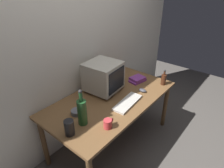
{
  "coord_description": "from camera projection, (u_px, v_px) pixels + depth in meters",
  "views": [
    {
      "loc": [
        -1.48,
        -1.22,
        1.97
      ],
      "look_at": [
        0.0,
        0.0,
        0.9
      ],
      "focal_mm": 31.1,
      "sensor_mm": 36.0,
      "label": 1
    }
  ],
  "objects": [
    {
      "name": "metal_canister",
      "position": [
        69.0,
        128.0,
        1.72
      ],
      "size": [
        0.09,
        0.09,
        0.15
      ],
      "primitive_type": "cylinder",
      "color": "black",
      "rests_on": "desk"
    },
    {
      "name": "back_wall",
      "position": [
        80.0,
        45.0,
        2.29
      ],
      "size": [
        4.0,
        0.08,
        2.5
      ],
      "primitive_type": "cube",
      "color": "silver",
      "rests_on": "ground"
    },
    {
      "name": "keyboard",
      "position": [
        128.0,
        103.0,
        2.17
      ],
      "size": [
        0.43,
        0.19,
        0.02
      ],
      "primitive_type": "cube",
      "rotation": [
        0.0,
        0.0,
        0.09
      ],
      "color": "beige",
      "rests_on": "desk"
    },
    {
      "name": "bottle_short",
      "position": [
        164.0,
        79.0,
        2.52
      ],
      "size": [
        0.07,
        0.07,
        0.21
      ],
      "color": "#472314",
      "rests_on": "desk"
    },
    {
      "name": "ground_plane",
      "position": [
        112.0,
        141.0,
        2.63
      ],
      "size": [
        6.0,
        6.0,
        0.0
      ],
      "primitive_type": "plane",
      "color": "#56514C"
    },
    {
      "name": "desk",
      "position": [
        112.0,
        103.0,
        2.32
      ],
      "size": [
        1.62,
        0.85,
        0.72
      ],
      "color": "brown",
      "rests_on": "ground"
    },
    {
      "name": "bottle_tall",
      "position": [
        82.0,
        111.0,
        1.81
      ],
      "size": [
        0.09,
        0.09,
        0.38
      ],
      "color": "#1E4C23",
      "rests_on": "desk"
    },
    {
      "name": "book_stack",
      "position": [
        137.0,
        79.0,
        2.62
      ],
      "size": [
        0.24,
        0.18,
        0.06
      ],
      "color": "#843893",
      "rests_on": "desk"
    },
    {
      "name": "mug",
      "position": [
        108.0,
        124.0,
        1.81
      ],
      "size": [
        0.12,
        0.08,
        0.09
      ],
      "color": "#CC383D",
      "rests_on": "desk"
    },
    {
      "name": "computer_mouse",
      "position": [
        143.0,
        90.0,
        2.38
      ],
      "size": [
        0.06,
        0.1,
        0.04
      ],
      "primitive_type": "ellipsoid",
      "rotation": [
        0.0,
        0.0,
        -0.01
      ],
      "color": "#3F3F47",
      "rests_on": "desk"
    },
    {
      "name": "cd_spindle",
      "position": [
        77.0,
        112.0,
        2.0
      ],
      "size": [
        0.12,
        0.12,
        0.04
      ],
      "primitive_type": "cylinder",
      "color": "#595B66",
      "rests_on": "desk"
    },
    {
      "name": "crt_monitor",
      "position": [
        103.0,
        77.0,
        2.33
      ],
      "size": [
        0.41,
        0.42,
        0.37
      ],
      "color": "#B2AD9E",
      "rests_on": "desk"
    }
  ]
}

